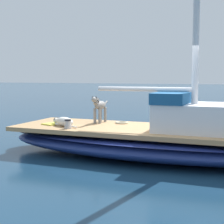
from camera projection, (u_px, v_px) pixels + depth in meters
ground_plane at (154, 157)px, 8.52m from camera, size 120.00×120.00×0.00m
sailboat_main at (154, 143)px, 8.48m from camera, size 3.06×7.41×0.66m
cabin_house at (204, 116)px, 7.99m from camera, size 1.57×2.32×0.84m
dog_grey at (99, 106)px, 9.42m from camera, size 0.94×0.25×0.70m
dog_white at (64, 122)px, 8.85m from camera, size 0.57×0.86×0.22m
deck_winch at (68, 124)px, 8.46m from camera, size 0.16×0.16×0.21m
coiled_rope at (122, 123)px, 9.34m from camera, size 0.32×0.32×0.04m
deck_towel at (55, 124)px, 9.20m from camera, size 0.66×0.55×0.03m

